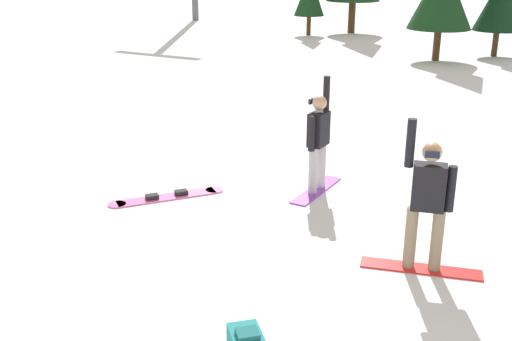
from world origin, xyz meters
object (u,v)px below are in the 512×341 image
Objects in this scene: snowboarder_midground at (427,202)px; snowboarder_background at (318,140)px; backpack_teal at (246,340)px; loose_snowboard_near_right at (167,197)px.

snowboarder_midground is 1.03× the size of snowboarder_background.
snowboarder_midground is 2.90m from backpack_teal.
snowboarder_background is (-2.24, 1.91, -0.03)m from snowboarder_midground.
snowboarder_midground is at bearing -6.31° from loose_snowboard_near_right.
snowboarder_midground reaches higher than snowboarder_background.
loose_snowboard_near_right is at bearing 136.22° from backpack_teal.
snowboarder_midground reaches higher than backpack_teal.
snowboarder_background reaches higher than backpack_teal.
backpack_teal is (-1.16, -2.53, -0.82)m from snowboarder_midground.
backpack_teal is (3.14, -3.01, 0.09)m from loose_snowboard_near_right.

